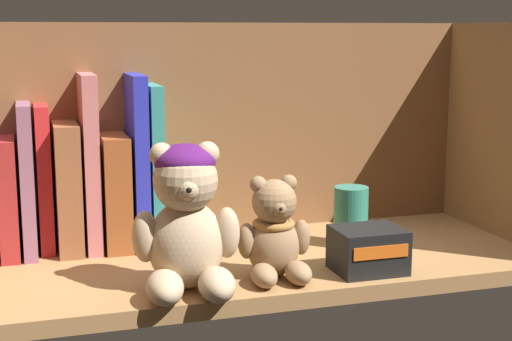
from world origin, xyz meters
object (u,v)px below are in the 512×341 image
Objects in this scene: book_4 at (44,177)px; book_9 at (151,163)px; small_product_box at (368,250)px; book_2 at (8,194)px; book_7 at (113,189)px; teddy_bear_smaller at (275,235)px; book_5 at (67,185)px; book_3 at (27,177)px; book_8 at (135,159)px; pillar_candle at (351,216)px; book_6 at (88,160)px; teddy_bear_larger at (186,221)px.

book_9 is at bearing 0.00° from book_4.
book_9 reaches higher than small_product_box.
book_7 is (13.73, 0.00, -0.09)cm from book_2.
book_2 is 5.07cm from book_4.
teddy_bear_smaller is (25.50, -20.85, -4.53)cm from book_4.
book_2 is at bearing 180.00° from book_4.
book_4 reaches higher than book_5.
book_2 is 3.29cm from book_3.
book_5 is 41.12cm from small_product_box.
book_3 reaches higher than book_4.
book_9 is at bearing 0.00° from book_3.
small_product_box is (34.25, -21.98, -5.87)cm from book_5.
book_8 is 2.85× the size of pillar_candle.
book_8 is at bearing 0.00° from book_5.
book_3 reaches higher than small_product_box.
book_6 is at bearing 162.12° from pillar_candle.
book_5 is 0.78× the size of book_9.
book_5 is 0.74× the size of book_8.
book_5 is at bearing 0.00° from book_3.
book_4 is at bearing 149.39° from small_product_box.
pillar_candle reaches higher than small_product_box.
book_4 is at bearing 180.00° from book_5.
book_7 is 1.86× the size of small_product_box.
book_7 is 0.91× the size of teddy_bear_larger.
pillar_candle is at bearing -21.61° from book_8.
teddy_bear_larger is (8.72, -22.09, -3.75)cm from book_6.
pillar_candle is at bearing 34.79° from teddy_bear_smaller.
teddy_bear_smaller is at bearing -51.75° from book_7.
book_8 is (12.19, 0.00, 1.90)cm from book_4.
book_3 is 2.40× the size of small_product_box.
book_5 is (2.91, 0.00, -1.19)cm from book_4.
teddy_bear_smaller is 1.49× the size of small_product_box.
book_6 is (10.57, 0.00, 3.98)cm from book_2.
book_6 reaches higher than teddy_bear_larger.
book_9 is (2.22, 0.00, -0.70)cm from book_8.
teddy_bear_smaller is (16.43, -20.85, -2.44)cm from book_7.
book_6 is 6.28cm from book_8.
book_5 is 4.37cm from book_6.
small_product_box is (22.53, 0.10, -5.30)cm from teddy_bear_larger.
small_product_box is at bearing -103.36° from pillar_candle.
book_2 is 0.80× the size of book_4.
book_5 is 38.72cm from pillar_candle.
teddy_bear_smaller is 1.50× the size of pillar_candle.
book_4 is at bearing 180.00° from book_7.
book_6 reaches higher than book_9.
book_4 is at bearing 0.00° from book_3.
teddy_bear_smaller is at bearing -36.98° from book_3.
teddy_bear_larger is 27.79cm from pillar_candle.
teddy_bear_larger is (5.56, -22.09, 0.32)cm from book_7.
book_7 is 26.66cm from teddy_bear_smaller.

